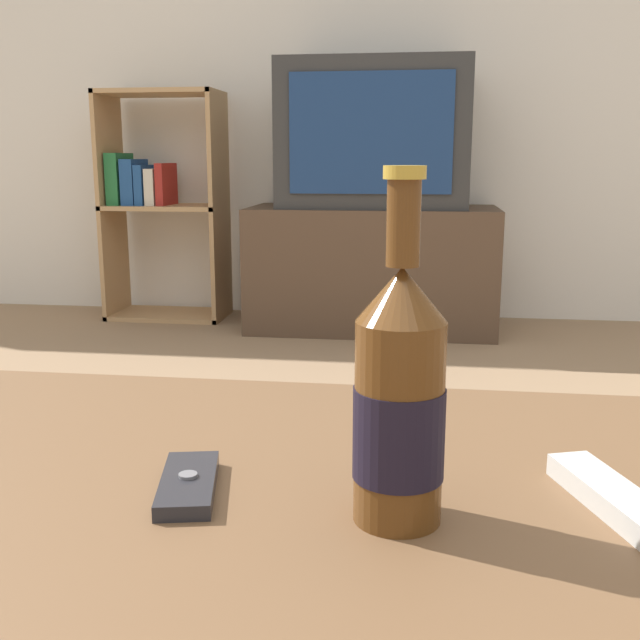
% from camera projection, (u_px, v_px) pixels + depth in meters
% --- Properties ---
extents(back_wall, '(8.00, 0.05, 2.60)m').
position_uv_depth(back_wall, '(394.00, 29.00, 3.34)').
color(back_wall, silver).
rests_on(back_wall, ground_plane).
extents(coffee_table, '(1.21, 0.83, 0.44)m').
position_uv_depth(coffee_table, '(216.00, 599.00, 0.60)').
color(coffee_table, brown).
rests_on(coffee_table, ground_plane).
extents(tv_stand, '(1.06, 0.49, 0.53)m').
position_uv_depth(tv_stand, '(372.00, 268.00, 3.25)').
color(tv_stand, '#4C3828').
rests_on(tv_stand, ground_plane).
extents(television, '(0.78, 0.44, 0.60)m').
position_uv_depth(television, '(374.00, 135.00, 3.13)').
color(television, '#2D2D2D').
rests_on(television, tv_stand).
extents(bookshelf, '(0.54, 0.30, 1.03)m').
position_uv_depth(bookshelf, '(157.00, 200.00, 3.43)').
color(bookshelf, tan).
rests_on(bookshelf, ground_plane).
extents(beer_bottle, '(0.07, 0.07, 0.29)m').
position_uv_depth(beer_bottle, '(399.00, 400.00, 0.60)').
color(beer_bottle, '#563314').
rests_on(beer_bottle, coffee_table).
extents(cell_phone, '(0.07, 0.12, 0.02)m').
position_uv_depth(cell_phone, '(188.00, 484.00, 0.67)').
color(cell_phone, '#232328').
rests_on(cell_phone, coffee_table).
extents(remote_control, '(0.09, 0.15, 0.02)m').
position_uv_depth(remote_control, '(611.00, 496.00, 0.63)').
color(remote_control, beige).
rests_on(remote_control, coffee_table).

